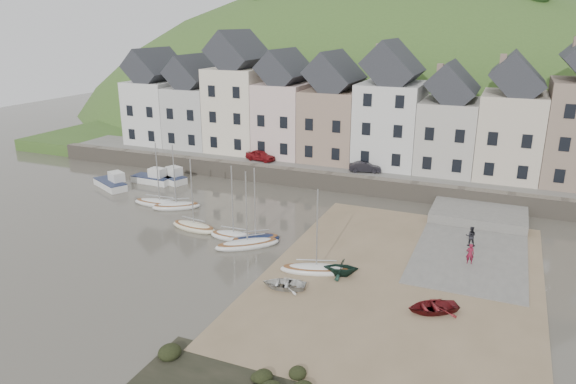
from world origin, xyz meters
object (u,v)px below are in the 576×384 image
at_px(rowboat_green, 341,267).
at_px(person_dark, 471,236).
at_px(person_red, 470,254).
at_px(sailboat_0, 160,203).
at_px(rowboat_red, 432,307).
at_px(car_left, 260,155).
at_px(car_right, 365,167).
at_px(rowboat_white, 284,284).

height_order(rowboat_green, person_dark, person_dark).
bearing_deg(person_red, sailboat_0, -14.53).
bearing_deg(rowboat_red, rowboat_green, -141.69).
distance_m(car_left, car_right, 12.25).
relative_size(rowboat_green, person_dark, 1.49).
bearing_deg(person_dark, person_red, 87.17).
relative_size(sailboat_0, car_right, 1.90).
bearing_deg(person_dark, sailboat_0, -3.87).
xyz_separation_m(car_left, car_right, (12.25, 0.00, -0.05)).
distance_m(rowboat_white, car_right, 24.16).
bearing_deg(sailboat_0, car_left, 73.37).
bearing_deg(car_right, person_red, -157.12).
distance_m(sailboat_0, person_dark, 28.10).
bearing_deg(person_dark, rowboat_white, 41.35).
height_order(person_dark, car_left, car_left).
distance_m(rowboat_green, person_dark, 11.62).
height_order(sailboat_0, rowboat_green, sailboat_0).
relative_size(sailboat_0, person_red, 4.13).
bearing_deg(car_left, person_dark, -106.98).
relative_size(sailboat_0, rowboat_green, 2.66).
bearing_deg(rowboat_white, rowboat_green, 125.60).
height_order(sailboat_0, person_dark, sailboat_0).
bearing_deg(car_left, rowboat_red, -125.61).
bearing_deg(car_right, rowboat_red, -170.32).
height_order(rowboat_white, rowboat_red, rowboat_red).
distance_m(rowboat_red, person_dark, 11.14).
bearing_deg(sailboat_0, rowboat_white, -30.96).
distance_m(rowboat_white, rowboat_green, 4.30).
bearing_deg(car_left, car_right, -79.92).
relative_size(person_red, car_right, 0.46).
xyz_separation_m(sailboat_0, person_red, (28.28, -2.00, 0.63)).
xyz_separation_m(rowboat_green, car_right, (-3.99, 20.90, 1.46)).
bearing_deg(rowboat_white, person_red, 115.85).
height_order(person_red, person_dark, person_dark).
xyz_separation_m(person_red, person_dark, (-0.22, 3.36, 0.03)).
distance_m(rowboat_white, person_red, 13.77).
distance_m(rowboat_white, person_dark, 15.91).
height_order(rowboat_red, car_right, car_right).
bearing_deg(car_left, rowboat_white, -140.90).
height_order(rowboat_white, person_dark, person_dark).
bearing_deg(person_dark, rowboat_green, 41.49).
relative_size(rowboat_green, car_right, 0.72).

